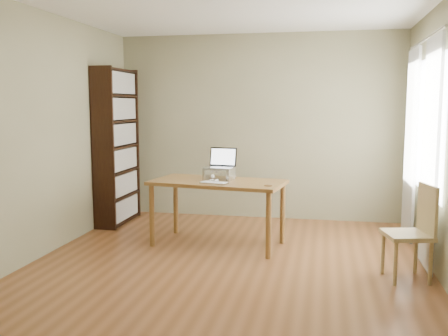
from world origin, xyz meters
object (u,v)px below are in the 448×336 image
at_px(desk, 218,188).
at_px(keyboard, 214,183).
at_px(cat, 220,174).
at_px(chair, 415,229).
at_px(bookshelf, 117,147).
at_px(laptop, 220,163).

xyz_separation_m(desk, keyboard, (0.00, -0.22, 0.10)).
xyz_separation_m(cat, chair, (2.02, -0.90, -0.33)).
height_order(bookshelf, desk, bookshelf).
xyz_separation_m(laptop, cat, (0.00, -0.03, -0.13)).
relative_size(desk, chair, 1.79).
relative_size(keyboard, cat, 0.69).
bearing_deg(chair, cat, 142.50).
relative_size(bookshelf, keyboard, 6.39).
height_order(laptop, cat, laptop).
bearing_deg(laptop, keyboard, -80.53).
height_order(laptop, chair, laptop).
height_order(bookshelf, laptop, bookshelf).
bearing_deg(laptop, cat, -74.13).
distance_m(desk, cat, 0.19).
bearing_deg(chair, laptop, 141.90).
distance_m(bookshelf, cat, 1.75).
xyz_separation_m(bookshelf, desk, (1.58, -0.82, -0.39)).
distance_m(desk, chair, 2.18).
bearing_deg(cat, laptop, 109.73).
height_order(desk, keyboard, keyboard).
bearing_deg(keyboard, bookshelf, 161.00).
bearing_deg(laptop, bookshelf, 165.38).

